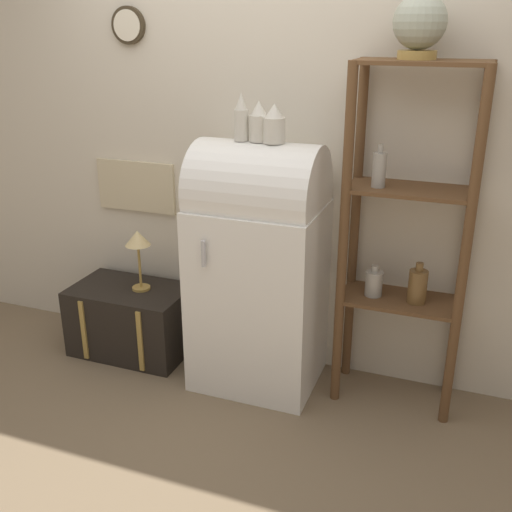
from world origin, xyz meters
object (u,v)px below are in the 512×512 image
(suitcase_trunk, at_px, (131,320))
(vase_center, at_px, (258,123))
(vase_left, at_px, (241,118))
(desk_lamp, at_px, (138,243))
(vase_right, at_px, (274,125))
(globe, at_px, (420,24))
(refrigerator, at_px, (258,264))

(suitcase_trunk, height_order, vase_center, vase_center)
(vase_left, bearing_deg, vase_center, 8.60)
(suitcase_trunk, xyz_separation_m, vase_center, (0.86, -0.01, 1.27))
(vase_left, bearing_deg, desk_lamp, 176.31)
(vase_left, bearing_deg, vase_right, 0.43)
(globe, bearing_deg, vase_left, -172.41)
(desk_lamp, bearing_deg, globe, 2.47)
(globe, bearing_deg, refrigerator, -172.30)
(globe, bearing_deg, desk_lamp, -177.53)
(refrigerator, bearing_deg, vase_center, 117.74)
(vase_center, distance_m, vase_right, 0.09)
(refrigerator, xyz_separation_m, globe, (0.73, 0.10, 1.23))
(vase_left, height_order, desk_lamp, vase_left)
(suitcase_trunk, relative_size, vase_right, 3.71)
(vase_center, xyz_separation_m, desk_lamp, (-0.78, 0.03, -0.76))
(refrigerator, height_order, vase_center, vase_center)
(vase_left, xyz_separation_m, desk_lamp, (-0.69, 0.04, -0.77))
(desk_lamp, bearing_deg, suitcase_trunk, -167.54)
(vase_center, bearing_deg, suitcase_trunk, 179.07)
(globe, height_order, desk_lamp, globe)
(suitcase_trunk, relative_size, vase_left, 2.98)
(globe, bearing_deg, vase_right, -170.50)
(globe, distance_m, vase_center, 0.87)
(vase_left, bearing_deg, suitcase_trunk, 177.98)
(globe, distance_m, vase_right, 0.80)
(vase_right, bearing_deg, suitcase_trunk, 178.43)
(vase_right, bearing_deg, refrigerator, 174.00)
(refrigerator, relative_size, vase_left, 5.82)
(vase_left, distance_m, vase_center, 0.09)
(refrigerator, bearing_deg, vase_left, -173.34)
(suitcase_trunk, bearing_deg, globe, 2.97)
(refrigerator, distance_m, vase_left, 0.79)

